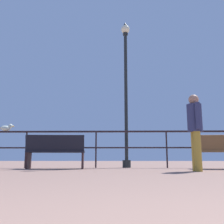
{
  "coord_description": "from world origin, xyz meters",
  "views": [
    {
      "loc": [
        -0.4,
        0.11,
        0.26
      ],
      "look_at": [
        -0.55,
        7.13,
        1.53
      ],
      "focal_mm": 41.35,
      "sensor_mm": 36.0,
      "label": 1
    }
  ],
  "objects": [
    {
      "name": "lamppost_center",
      "position": [
        -0.13,
        7.87,
        2.54
      ],
      "size": [
        0.28,
        0.28,
        4.64
      ],
      "color": "black",
      "rests_on": "ground_plane"
    },
    {
      "name": "person_by_bench",
      "position": [
        1.26,
        5.62,
        0.94
      ],
      "size": [
        0.31,
        0.53,
        1.64
      ],
      "color": "#AF8A2F",
      "rests_on": "ground_plane"
    },
    {
      "name": "seagull_on_rail",
      "position": [
        -3.69,
        7.64,
        1.16
      ],
      "size": [
        0.43,
        0.29,
        0.22
      ],
      "color": "silver",
      "rests_on": "pier_railing"
    },
    {
      "name": "bench_near_left",
      "position": [
        -2.01,
        6.85,
        0.48
      ],
      "size": [
        1.52,
        0.74,
        0.86
      ],
      "color": "black",
      "rests_on": "ground_plane"
    },
    {
      "name": "pier_railing",
      "position": [
        0.0,
        7.63,
        0.79
      ],
      "size": [
        22.51,
        0.05,
        1.07
      ],
      "color": "black",
      "rests_on": "ground_plane"
    }
  ]
}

